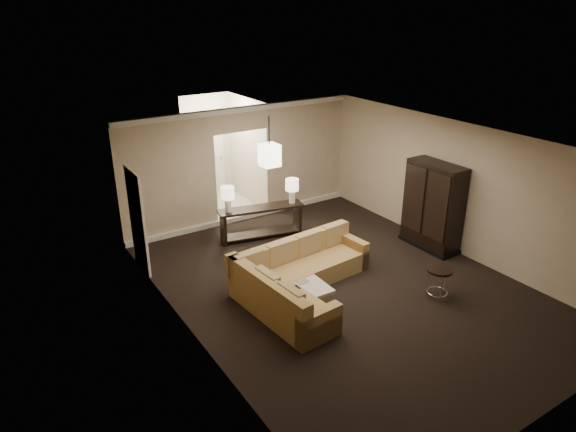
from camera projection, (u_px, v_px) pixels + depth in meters
ground at (344, 287)px, 9.77m from camera, size 8.00×8.00×0.00m
wall_back at (242, 165)px, 12.33m from camera, size 6.00×0.04×2.80m
wall_front at (558, 330)px, 6.13m from camera, size 6.00×0.04×2.80m
wall_left at (191, 262)px, 7.73m from camera, size 0.04×8.00×2.80m
wall_right at (459, 189)px, 10.73m from camera, size 0.04×8.00×2.80m
ceiling at (351, 144)px, 8.69m from camera, size 6.00×8.00×0.02m
crown_molding at (241, 110)px, 11.77m from camera, size 6.00×0.10×0.12m
baseboard at (245, 217)px, 12.81m from camera, size 6.00×0.10×0.12m
side_door at (138, 221)px, 10.05m from camera, size 0.05×0.90×2.10m
foyer at (218, 156)px, 13.40m from camera, size 1.44×2.02×2.80m
sectional_sofa at (298, 278)px, 9.42m from camera, size 2.87×2.37×0.84m
coffee_table at (298, 295)px, 9.15m from camera, size 0.97×0.97×0.40m
console_table at (261, 219)px, 11.65m from camera, size 1.99×0.84×0.75m
armoire at (433, 208)px, 11.05m from camera, size 0.57×1.33×1.91m
drink_table at (439, 277)px, 9.29m from camera, size 0.47×0.47×0.58m
table_lamp_left at (228, 195)px, 11.14m from camera, size 0.30×0.30×0.57m
table_lamp_right at (292, 187)px, 11.63m from camera, size 0.30×0.30×0.57m
pendant_light at (269, 155)px, 11.10m from camera, size 0.38×0.38×1.09m
person at (199, 168)px, 13.50m from camera, size 0.79×0.62×1.96m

